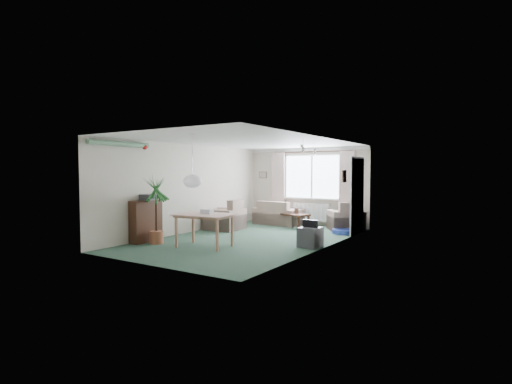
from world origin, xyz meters
The scene contains 25 objects.
ground centered at (0.00, 0.00, 0.00)m, with size 6.50×6.50×0.00m, color #2C4A39.
window centered at (0.20, 3.23, 1.50)m, with size 1.80×0.03×1.30m, color white.
curtain_rod centered at (0.20, 3.15, 2.27)m, with size 2.60×0.03×0.03m, color black.
curtain_left centered at (-0.95, 3.13, 1.27)m, with size 0.45×0.08×2.00m, color beige.
curtain_right centered at (1.35, 3.13, 1.27)m, with size 0.45×0.08×2.00m, color beige.
radiator centered at (0.20, 3.19, 0.40)m, with size 1.20×0.10×0.55m, color white.
doorway centered at (1.99, 2.20, 1.00)m, with size 0.03×0.95×2.00m, color black.
pendant_lamp centered at (0.20, -2.30, 1.48)m, with size 0.36×0.36×0.36m, color white.
tinsel_garland centered at (-1.92, -2.30, 2.28)m, with size 1.60×1.60×0.12m, color #196626.
bauble_cluster_a centered at (1.30, 0.90, 2.22)m, with size 0.20×0.20×0.20m, color silver.
bauble_cluster_b centered at (1.60, -0.30, 2.22)m, with size 0.20×0.20×0.20m, color silver.
wall_picture_back centered at (-1.60, 3.23, 1.55)m, with size 0.28×0.03×0.22m, color brown.
wall_picture_right centered at (1.98, 1.20, 1.55)m, with size 0.03×0.24×0.30m, color brown.
sofa centered at (-0.74, 2.75, 0.37)m, with size 1.47×0.78×0.74m, color beige.
armchair_corner centered at (1.48, 2.73, 0.41)m, with size 0.91×0.86×0.82m, color beige.
armchair_left centered at (-1.50, 0.98, 0.43)m, with size 0.96×0.91×0.86m, color #C6B196.
coffee_table centered at (-0.02, 2.45, 0.21)m, with size 0.91×0.51×0.41m, color black.
photo_frame centered at (0.04, 2.48, 0.49)m, with size 0.12×0.02×0.16m, color brown.
bookshelf centered at (-1.84, -1.65, 0.49)m, with size 0.27×0.81×0.99m, color black.
hifi_box centered at (-1.84, -1.56, 1.06)m, with size 0.28×0.35×0.14m, color #333337.
houseplant centered at (-1.47, -1.67, 0.79)m, with size 0.67×0.67×1.57m, color #1F4C1A.
dining_table centered at (-0.28, -1.38, 0.35)m, with size 1.14×0.76×0.71m, color tan.
gift_box centered at (-0.28, -1.29, 0.77)m, with size 0.25×0.18×0.12m, color silver.
tv_cube centered at (1.70, -0.13, 0.22)m, with size 0.44×0.48×0.44m, color #313135.
pet_bed centered at (1.65, 2.05, 0.06)m, with size 0.58×0.58×0.12m, color #252094.
Camera 1 is at (5.40, -8.14, 1.67)m, focal length 28.00 mm.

